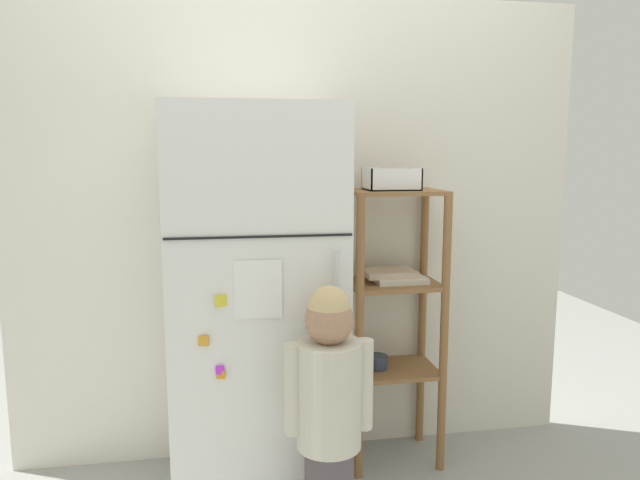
{
  "coord_description": "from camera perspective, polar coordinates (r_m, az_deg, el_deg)",
  "views": [
    {
      "loc": [
        -0.36,
        -2.24,
        1.38
      ],
      "look_at": [
        0.03,
        0.02,
        1.04
      ],
      "focal_mm": 32.81,
      "sensor_mm": 36.0,
      "label": 1
    }
  ],
  "objects": [
    {
      "name": "kitchen_wall_back",
      "position": [
        2.64,
        -1.9,
        0.86
      ],
      "size": [
        2.56,
        0.03,
        2.06
      ],
      "primitive_type": "cube",
      "color": "silver",
      "rests_on": "ground"
    },
    {
      "name": "refrigerator",
      "position": [
        2.35,
        -6.27,
        -6.38
      ],
      "size": [
        0.65,
        0.62,
        1.56
      ],
      "color": "white",
      "rests_on": "ground"
    },
    {
      "name": "child_standing",
      "position": [
        2.04,
        0.87,
        -14.76
      ],
      "size": [
        0.31,
        0.23,
        0.95
      ],
      "color": "#554C51",
      "rests_on": "ground"
    },
    {
      "name": "pantry_shelf_unit",
      "position": [
        2.6,
        7.11,
        -6.24
      ],
      "size": [
        0.41,
        0.31,
        1.22
      ],
      "color": "olive",
      "rests_on": "ground"
    },
    {
      "name": "fruit_bin",
      "position": [
        2.5,
        7.15,
        5.76
      ],
      "size": [
        0.22,
        0.17,
        0.09
      ],
      "color": "white",
      "rests_on": "pantry_shelf_unit"
    }
  ]
}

